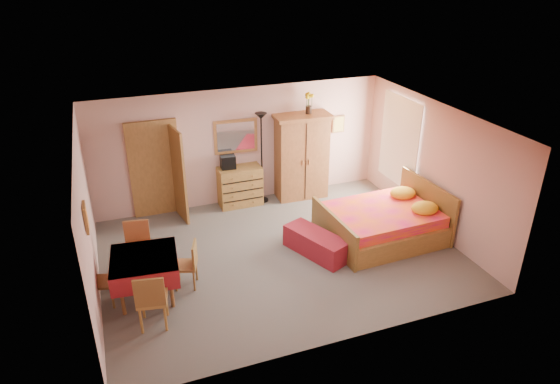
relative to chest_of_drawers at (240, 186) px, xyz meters
name	(u,v)px	position (x,y,z in m)	size (l,w,h in m)	color
floor	(281,254)	(0.12, -2.26, -0.45)	(6.50, 6.50, 0.00)	#5F5953
ceiling	(281,122)	(0.12, -2.26, 2.15)	(6.50, 6.50, 0.00)	brown
wall_back	(241,146)	(0.12, 0.24, 0.85)	(6.50, 0.10, 2.60)	tan
wall_front	(345,267)	(0.12, -4.76, 0.85)	(6.50, 0.10, 2.60)	tan
wall_left	(87,223)	(-3.13, -2.26, 0.85)	(0.10, 5.00, 2.60)	tan
wall_right	(434,167)	(3.37, -2.26, 0.85)	(0.10, 5.00, 2.60)	tan
doorway	(155,170)	(-1.78, 0.21, 0.58)	(1.06, 0.12, 2.15)	#9E6B35
window	(400,141)	(3.33, -1.06, 1.00)	(0.08, 1.40, 1.95)	white
picture_left	(86,218)	(-3.10, -2.86, 1.25)	(0.04, 0.32, 0.42)	orange
picture_back	(338,124)	(2.47, 0.21, 1.10)	(0.30, 0.04, 0.40)	#D8BF59
chest_of_drawers	(240,186)	(0.00, 0.00, 0.00)	(0.95, 0.47, 0.90)	olive
wall_mirror	(236,136)	(0.00, 0.21, 1.10)	(0.96, 0.05, 0.75)	white
stereo	(228,162)	(-0.24, 0.05, 0.60)	(0.32, 0.23, 0.29)	black
floor_lamp	(262,159)	(0.52, 0.00, 0.59)	(0.26, 0.26, 2.07)	black
wardrobe	(302,157)	(1.45, -0.07, 0.53)	(1.25, 0.64, 1.96)	#955C32
sunflower_vase	(309,103)	(1.60, -0.04, 1.75)	(0.19, 0.19, 0.47)	yellow
bed	(382,215)	(2.19, -2.38, 0.07)	(2.23, 1.75, 1.03)	#E3165C
bench	(316,244)	(0.76, -2.48, -0.23)	(0.48, 1.31, 0.44)	maroon
dining_table	(146,277)	(-2.37, -2.70, -0.07)	(1.04, 1.04, 0.77)	maroon
chair_south	(152,298)	(-2.36, -3.44, 0.04)	(0.44, 0.44, 0.97)	#A97939
chair_north	(138,250)	(-2.42, -1.97, 0.03)	(0.43, 0.43, 0.96)	#915C31
chair_west	(103,281)	(-3.04, -2.64, -0.03)	(0.38, 0.38, 0.84)	brown
chair_east	(185,265)	(-1.72, -2.63, -0.03)	(0.38, 0.38, 0.83)	olive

